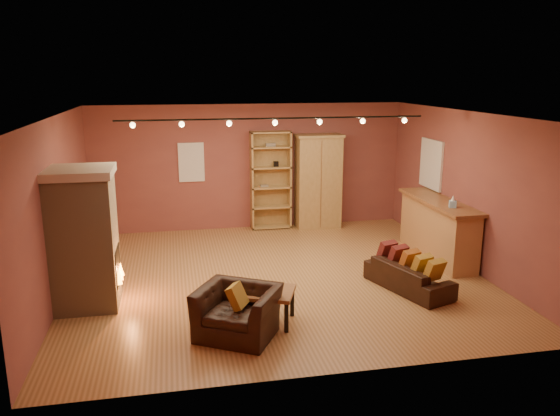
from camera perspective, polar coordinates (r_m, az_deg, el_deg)
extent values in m
plane|color=brown|center=(9.59, -0.25, -7.17)|extent=(7.00, 7.00, 0.00)
plane|color=brown|center=(8.97, -0.27, 9.76)|extent=(7.00, 7.00, 0.00)
cube|color=brown|center=(12.33, -3.16, 4.31)|extent=(7.00, 0.02, 2.80)
cube|color=brown|center=(9.19, -22.20, -0.02)|extent=(0.02, 6.50, 2.80)
cube|color=brown|center=(10.42, 19.00, 1.79)|extent=(0.02, 6.50, 2.80)
cube|color=tan|center=(8.65, -19.75, -3.39)|extent=(0.90, 0.90, 2.00)
cube|color=beige|center=(8.41, -20.33, 3.54)|extent=(0.98, 0.98, 0.12)
cube|color=black|center=(8.71, -16.86, -5.79)|extent=(0.10, 0.65, 0.55)
cone|color=orange|center=(8.75, -16.41, -6.52)|extent=(0.10, 0.10, 0.22)
cube|color=white|center=(12.17, -9.25, 4.74)|extent=(0.56, 0.04, 0.86)
cube|color=tan|center=(12.43, -1.10, 3.02)|extent=(0.90, 0.04, 2.21)
cube|color=tan|center=(12.21, -2.97, 2.81)|extent=(0.04, 0.35, 2.21)
cube|color=tan|center=(12.36, 1.00, 2.96)|extent=(0.04, 0.35, 2.21)
cube|color=gray|center=(12.28, -1.66, 2.31)|extent=(0.18, 0.12, 0.05)
cube|color=black|center=(12.23, -0.42, 4.62)|extent=(0.10, 0.10, 0.12)
cube|color=tan|center=(12.52, -0.95, -1.90)|extent=(0.90, 0.35, 0.04)
cube|color=tan|center=(12.41, -0.96, 0.15)|extent=(0.90, 0.35, 0.03)
cube|color=tan|center=(12.31, -0.97, 2.20)|extent=(0.90, 0.35, 0.03)
cube|color=tan|center=(12.22, -0.98, 4.28)|extent=(0.90, 0.35, 0.04)
cube|color=tan|center=(12.16, -0.99, 6.38)|extent=(0.90, 0.35, 0.04)
cube|color=tan|center=(12.12, -1.00, 7.93)|extent=(0.90, 0.35, 0.04)
cube|color=tan|center=(12.43, 3.99, 2.67)|extent=(0.99, 0.54, 2.07)
cube|color=#915B34|center=(12.18, 4.32, 2.43)|extent=(0.02, 0.01, 1.97)
cube|color=tan|center=(12.27, 4.07, 7.56)|extent=(1.05, 0.60, 0.06)
cube|color=tan|center=(10.84, 16.14, -2.26)|extent=(0.51, 2.23, 1.07)
cube|color=#915B34|center=(10.70, 16.34, 0.64)|extent=(0.63, 2.35, 0.06)
cube|color=#92C2EA|center=(10.17, 17.59, 0.40)|extent=(0.16, 0.16, 0.12)
cone|color=white|center=(10.15, 17.64, 1.01)|extent=(0.08, 0.08, 0.10)
cube|color=white|center=(11.57, 15.52, 4.44)|extent=(0.05, 0.90, 1.00)
imported|color=black|center=(9.18, 13.30, -6.50)|extent=(0.94, 1.63, 0.61)
cube|color=#B6862E|center=(8.75, 15.84, -6.25)|extent=(0.36, 0.31, 0.36)
cube|color=#B6862E|center=(8.93, 14.58, -5.76)|extent=(0.36, 0.31, 0.36)
cube|color=#A75821|center=(9.11, 13.37, -5.28)|extent=(0.36, 0.31, 0.36)
cube|color=maroon|center=(9.30, 12.21, -4.82)|extent=(0.36, 0.31, 0.36)
cube|color=maroon|center=(9.49, 11.10, -4.38)|extent=(0.36, 0.31, 0.36)
imported|color=black|center=(7.42, -4.48, -9.98)|extent=(1.23, 1.09, 0.90)
cube|color=#B6862E|center=(7.37, -4.49, -9.18)|extent=(0.35, 0.38, 0.34)
cube|color=#915B34|center=(7.75, -0.97, -8.82)|extent=(0.82, 0.82, 0.05)
cube|color=black|center=(7.57, -2.60, -11.41)|extent=(0.05, 0.05, 0.42)
cube|color=black|center=(7.66, 1.38, -11.08)|extent=(0.05, 0.05, 0.42)
cube|color=black|center=(8.05, -3.18, -9.83)|extent=(0.05, 0.05, 0.42)
cube|color=black|center=(8.13, 0.55, -9.55)|extent=(0.05, 0.05, 0.42)
cylinder|color=black|center=(9.17, -0.52, 9.35)|extent=(5.20, 0.03, 0.03)
sphere|color=#FFD88C|center=(9.04, -15.15, 8.36)|extent=(0.09, 0.09, 0.09)
sphere|color=#FFD88C|center=(9.02, -10.24, 8.61)|extent=(0.09, 0.09, 0.09)
sphere|color=#FFD88C|center=(9.07, -5.33, 8.79)|extent=(0.09, 0.09, 0.09)
sphere|color=#FFD88C|center=(9.18, -0.51, 8.91)|extent=(0.09, 0.09, 0.09)
sphere|color=#FFD88C|center=(9.35, 4.16, 8.97)|extent=(0.09, 0.09, 0.09)
sphere|color=#FFD88C|center=(9.59, 8.64, 8.97)|extent=(0.09, 0.09, 0.09)
sphere|color=#FFD88C|center=(9.87, 12.88, 8.92)|extent=(0.09, 0.09, 0.09)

